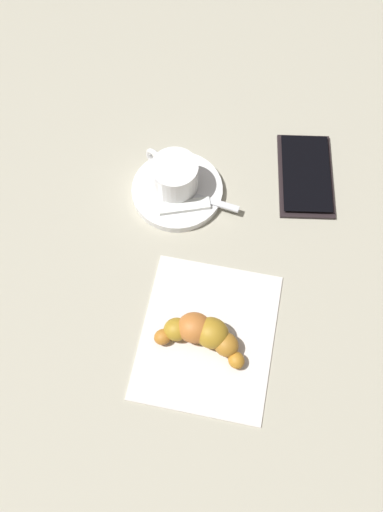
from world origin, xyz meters
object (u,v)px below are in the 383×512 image
(teaspoon, at_px, (181,192))
(croissant, at_px, (202,334))
(espresso_cup, at_px, (174,176))
(saucer, at_px, (177,191))
(sugar_packet, at_px, (181,206))
(napkin, at_px, (207,336))
(cell_phone, at_px, (306,175))

(teaspoon, bearing_deg, croissant, -164.64)
(espresso_cup, bearing_deg, saucer, -134.14)
(teaspoon, bearing_deg, sugar_packet, -173.64)
(espresso_cup, distance_m, croissant, 0.22)
(napkin, distance_m, croissant, 0.02)
(sugar_packet, bearing_deg, espresso_cup, 96.17)
(croissant, bearing_deg, napkin, -60.09)
(saucer, distance_m, croissant, 0.21)
(napkin, height_order, croissant, croissant)
(sugar_packet, relative_size, cell_phone, 0.48)
(sugar_packet, distance_m, croissant, 0.18)
(napkin, bearing_deg, espresso_cup, 19.36)
(saucer, xyz_separation_m, napkin, (-0.20, -0.07, -0.00))
(teaspoon, distance_m, napkin, 0.20)
(croissant, xyz_separation_m, cell_phone, (0.25, -0.11, -0.01))
(teaspoon, height_order, sugar_packet, teaspoon)
(espresso_cup, relative_size, sugar_packet, 1.12)
(saucer, distance_m, sugar_packet, 0.03)
(cell_phone, bearing_deg, espresso_cup, 104.69)
(teaspoon, xyz_separation_m, sugar_packet, (-0.02, -0.00, 0.00))
(teaspoon, xyz_separation_m, croissant, (-0.20, -0.05, 0.00))
(saucer, height_order, espresso_cup, espresso_cup)
(espresso_cup, relative_size, napkin, 0.40)
(teaspoon, xyz_separation_m, cell_phone, (0.06, -0.17, -0.01))
(napkin, relative_size, croissant, 1.57)
(saucer, relative_size, croissant, 1.02)
(saucer, height_order, croissant, croissant)
(sugar_packet, bearing_deg, teaspoon, 79.86)
(saucer, bearing_deg, napkin, -161.39)
(croissant, relative_size, cell_phone, 0.86)
(napkin, bearing_deg, sugar_packet, 18.72)
(saucer, height_order, cell_phone, same)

